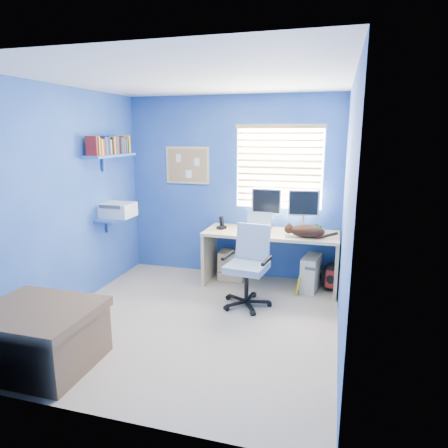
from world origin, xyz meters
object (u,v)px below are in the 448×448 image
(laptop, at_px, (258,223))
(tower_pc, at_px, (311,273))
(desk, at_px, (270,259))
(office_chair, at_px, (248,276))
(cat, at_px, (307,231))

(laptop, distance_m, tower_pc, 0.95)
(laptop, relative_size, tower_pc, 0.73)
(desk, distance_m, office_chair, 0.68)
(desk, relative_size, laptop, 5.24)
(cat, bearing_deg, laptop, 169.20)
(cat, height_order, tower_pc, cat)
(desk, height_order, office_chair, office_chair)
(desk, xyz_separation_m, office_chair, (-0.16, -0.66, -0.02))
(desk, xyz_separation_m, cat, (0.47, -0.15, 0.45))
(tower_pc, bearing_deg, office_chair, -126.27)
(desk, bearing_deg, cat, -17.22)
(laptop, height_order, tower_pc, laptop)
(cat, distance_m, office_chair, 0.94)
(cat, bearing_deg, tower_pc, 71.00)
(desk, bearing_deg, office_chair, -103.21)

